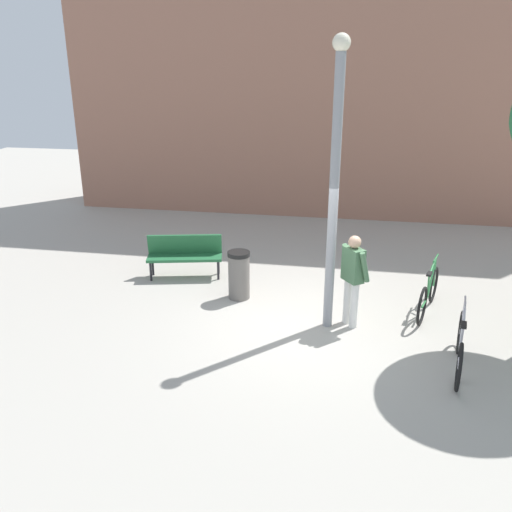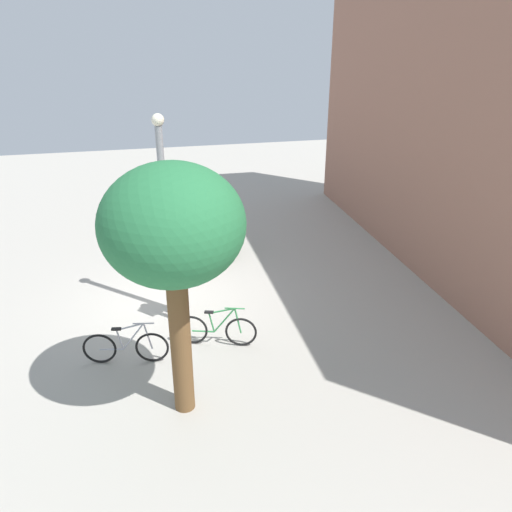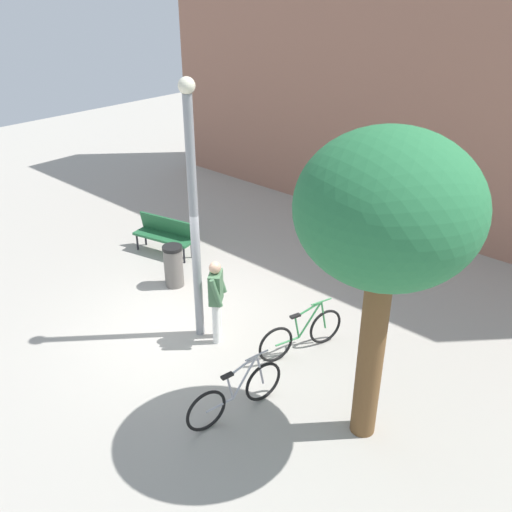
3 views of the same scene
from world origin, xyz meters
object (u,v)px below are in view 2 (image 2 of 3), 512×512
(person_by_lamppost, at_px, (175,282))
(bicycle_silver, at_px, (126,347))
(plaza_tree, at_px, (173,229))
(bicycle_green, at_px, (217,330))
(lamppost, at_px, (165,210))
(park_bench, at_px, (221,236))
(trash_bin, at_px, (197,259))

(person_by_lamppost, relative_size, bicycle_silver, 0.93)
(bicycle_silver, bearing_deg, plaza_tree, 31.91)
(plaza_tree, xyz_separation_m, bicycle_silver, (-1.68, -1.05, -3.22))
(plaza_tree, bearing_deg, bicycle_green, 154.36)
(lamppost, height_order, park_bench, lamppost)
(lamppost, xyz_separation_m, person_by_lamppost, (0.39, 0.09, -1.69))
(person_by_lamppost, height_order, bicycle_silver, person_by_lamppost)
(lamppost, distance_m, park_bench, 4.22)
(park_bench, xyz_separation_m, bicycle_silver, (5.22, -2.89, -0.16))
(bicycle_silver, distance_m, trash_bin, 4.31)
(bicycle_green, height_order, trash_bin, same)
(park_bench, xyz_separation_m, plaza_tree, (6.90, -1.85, 3.06))
(lamppost, relative_size, park_bench, 2.90)
(park_bench, height_order, bicycle_green, bicycle_green)
(lamppost, relative_size, bicycle_green, 2.78)
(person_by_lamppost, bearing_deg, lamppost, -166.84)
(person_by_lamppost, bearing_deg, trash_bin, 160.24)
(lamppost, distance_m, bicycle_silver, 3.24)
(bicycle_silver, bearing_deg, park_bench, 151.01)
(bicycle_green, bearing_deg, lamppost, -154.37)
(bicycle_green, bearing_deg, trash_bin, 179.82)
(bicycle_silver, bearing_deg, trash_bin, 152.70)
(park_bench, bearing_deg, lamppost, -29.39)
(bicycle_silver, xyz_separation_m, bicycle_green, (-0.23, 1.97, 0.00))
(lamppost, height_order, person_by_lamppost, lamppost)
(bicycle_silver, relative_size, trash_bin, 1.85)
(lamppost, height_order, bicycle_green, lamppost)
(person_by_lamppost, bearing_deg, bicycle_green, 28.73)
(park_bench, height_order, plaza_tree, plaza_tree)
(lamppost, xyz_separation_m, trash_bin, (-1.79, 0.88, -2.17))
(person_by_lamppost, bearing_deg, park_bench, 154.56)
(park_bench, bearing_deg, person_by_lamppost, -25.44)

